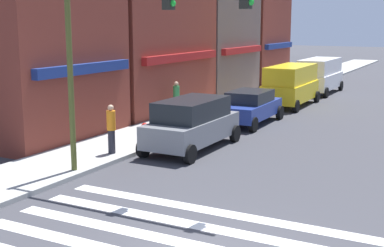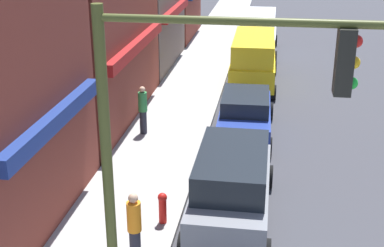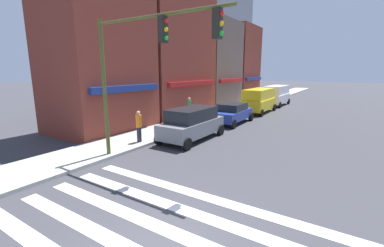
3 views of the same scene
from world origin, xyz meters
name	(u,v)px [view 2 (image 2 of 3)]	position (x,y,z in m)	size (l,w,h in m)	color
traffic_signal	(259,120)	(3.63, 4.00, 4.66)	(0.32, 6.54, 6.33)	#474C1E
suv_grey	(232,184)	(8.46, 4.70, 1.03)	(4.71, 2.12, 1.94)	slate
sedan_blue	(245,113)	(14.35, 4.70, 0.84)	(4.44, 2.02, 1.59)	navy
van_yellow	(253,59)	(20.63, 4.70, 1.29)	(5.02, 2.22, 2.34)	yellow
van_white	(258,31)	(27.00, 4.70, 1.29)	(5.01, 2.22, 2.34)	white
pedestrian_orange_vest	(134,227)	(6.00, 6.66, 1.07)	(0.32, 0.32, 1.77)	#23232D
pedestrian_green_top	(143,109)	(13.60, 8.31, 1.07)	(0.32, 0.32, 1.77)	#23232D
fire_hydrant	(163,206)	(7.77, 6.40, 0.61)	(0.24, 0.24, 0.84)	red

